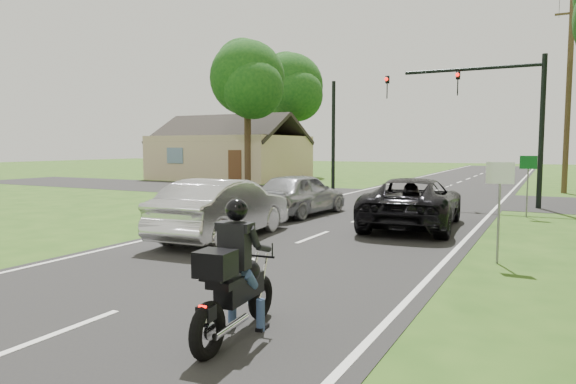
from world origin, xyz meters
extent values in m
plane|color=#284B15|center=(0.00, 0.00, 0.00)|extent=(140.00, 140.00, 0.00)
cube|color=black|center=(0.00, 10.00, 0.01)|extent=(8.00, 100.00, 0.01)
cube|color=black|center=(0.00, 16.00, 0.01)|extent=(60.00, 7.00, 0.01)
torus|color=black|center=(2.06, -2.28, 0.32)|extent=(0.19, 0.64, 0.63)
torus|color=black|center=(2.20, -3.72, 0.32)|extent=(0.22, 0.70, 0.69)
cube|color=black|center=(2.12, -2.90, 0.61)|extent=(0.35, 0.93, 0.29)
sphere|color=black|center=(2.10, -2.67, 0.78)|extent=(0.33, 0.33, 0.33)
cube|color=black|center=(2.15, -3.24, 0.78)|extent=(0.38, 0.56, 0.10)
cube|color=#FF0C07|center=(2.21, -3.82, 0.63)|extent=(0.10, 0.04, 0.05)
cylinder|color=silver|center=(2.32, -3.42, 0.30)|extent=(0.16, 0.77, 0.09)
cylinder|color=black|center=(2.08, -2.47, 0.95)|extent=(0.60, 0.09, 0.03)
cube|color=black|center=(2.18, -3.53, 1.07)|extent=(0.46, 0.42, 0.31)
cube|color=black|center=(2.13, -3.05, 1.19)|extent=(0.40, 0.25, 0.58)
sphere|color=black|center=(2.13, -2.98, 1.65)|extent=(0.29, 0.29, 0.29)
cylinder|color=navy|center=(1.89, -2.75, 0.22)|extent=(0.13, 0.13, 0.43)
cylinder|color=navy|center=(2.31, -2.71, 0.22)|extent=(0.13, 0.13, 0.43)
imported|color=black|center=(1.95, 7.00, 0.76)|extent=(2.95, 5.59, 1.50)
imported|color=silver|center=(-2.05, 2.77, 0.80)|extent=(1.99, 4.90, 1.58)
imported|color=#9A9CA1|center=(-2.30, 7.88, 0.77)|extent=(2.13, 4.55, 1.51)
cylinder|color=black|center=(5.20, 14.00, 3.00)|extent=(0.20, 0.20, 6.00)
cylinder|color=black|center=(2.50, 14.00, 5.60)|extent=(5.40, 0.14, 0.14)
imported|color=black|center=(2.00, 14.00, 5.05)|extent=(0.16, 0.36, 1.00)
imported|color=black|center=(-1.00, 14.00, 5.05)|extent=(0.16, 0.36, 1.00)
sphere|color=#FF0C07|center=(2.00, 13.82, 5.38)|extent=(0.16, 0.16, 0.16)
sphere|color=#FF0C07|center=(-1.00, 13.82, 5.38)|extent=(0.16, 0.16, 0.16)
cylinder|color=black|center=(-5.20, 18.00, 3.00)|extent=(0.20, 0.20, 6.00)
cylinder|color=brown|center=(6.20, 22.00, 5.00)|extent=(0.28, 0.28, 10.00)
cube|color=brown|center=(6.20, 22.00, 9.20)|extent=(1.60, 0.10, 0.10)
cylinder|color=slate|center=(4.70, 3.00, 1.00)|extent=(0.05, 0.05, 2.00)
cube|color=silver|center=(4.70, 2.97, 1.90)|extent=(0.55, 0.04, 0.45)
cylinder|color=slate|center=(4.90, 11.00, 1.00)|extent=(0.05, 0.05, 2.00)
cube|color=#0C591E|center=(4.90, 10.97, 1.90)|extent=(0.55, 0.04, 0.45)
cylinder|color=#332316|center=(-12.00, 20.00, 3.08)|extent=(0.44, 0.44, 6.16)
sphere|color=#0F3911|center=(-12.00, 20.00, 6.82)|extent=(4.80, 4.80, 4.80)
sphere|color=#0F3911|center=(-11.20, 19.36, 6.05)|extent=(3.84, 3.84, 3.84)
cylinder|color=#332316|center=(-14.00, 30.00, 3.36)|extent=(0.44, 0.44, 6.72)
sphere|color=#0F3911|center=(-14.00, 30.00, 7.44)|extent=(5.40, 5.40, 5.40)
sphere|color=#0F3911|center=(-13.10, 29.28, 6.60)|extent=(4.32, 4.32, 4.32)
cube|color=tan|center=(-16.00, 24.00, 1.60)|extent=(10.00, 8.00, 3.20)
cube|color=black|center=(-16.00, 22.00, 3.70)|extent=(10.20, 4.00, 2.29)
cube|color=black|center=(-16.00, 26.00, 3.70)|extent=(10.20, 4.00, 2.29)
camera|label=1|loc=(5.67, -8.40, 2.45)|focal=32.00mm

